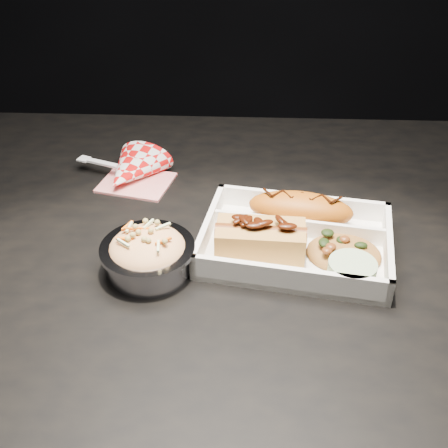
% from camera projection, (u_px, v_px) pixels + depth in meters
% --- Properties ---
extents(dining_table, '(1.20, 0.80, 0.75)m').
position_uv_depth(dining_table, '(236.00, 281.00, 0.85)').
color(dining_table, black).
rests_on(dining_table, ground).
extents(food_tray, '(0.28, 0.22, 0.04)m').
position_uv_depth(food_tray, '(295.00, 243.00, 0.76)').
color(food_tray, white).
rests_on(food_tray, dining_table).
extents(fried_pastry, '(0.16, 0.08, 0.05)m').
position_uv_depth(fried_pastry, '(301.00, 209.00, 0.80)').
color(fried_pastry, '#B35811').
rests_on(fried_pastry, food_tray).
extents(hotdog, '(0.12, 0.06, 0.06)m').
position_uv_depth(hotdog, '(260.00, 237.00, 0.74)').
color(hotdog, '#C38B42').
rests_on(hotdog, food_tray).
extents(fried_rice_mound, '(0.11, 0.10, 0.03)m').
position_uv_depth(fried_rice_mound, '(345.00, 247.00, 0.74)').
color(fried_rice_mound, '#A76B30').
rests_on(fried_rice_mound, food_tray).
extents(cupcake_liner, '(0.06, 0.06, 0.03)m').
position_uv_depth(cupcake_liner, '(352.00, 272.00, 0.69)').
color(cupcake_liner, '#A6C091').
rests_on(cupcake_liner, food_tray).
extents(foil_coleslaw_cup, '(0.12, 0.12, 0.07)m').
position_uv_depth(foil_coleslaw_cup, '(148.00, 253.00, 0.71)').
color(foil_coleslaw_cup, silver).
rests_on(foil_coleslaw_cup, dining_table).
extents(napkin_fork, '(0.17, 0.14, 0.10)m').
position_uv_depth(napkin_fork, '(131.00, 171.00, 0.91)').
color(napkin_fork, red).
rests_on(napkin_fork, dining_table).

